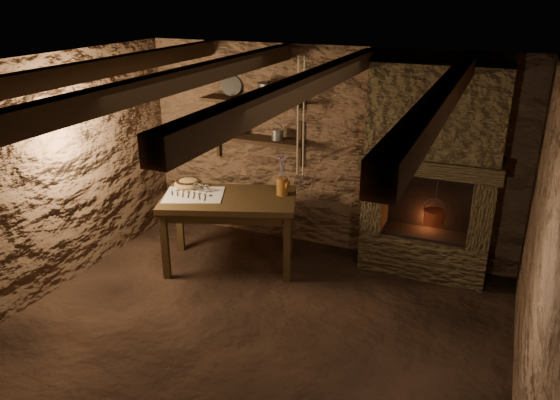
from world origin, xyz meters
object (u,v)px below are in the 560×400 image
at_px(wooden_bowl, 188,184).
at_px(stoneware_jug, 282,178).
at_px(iron_stockpot, 269,93).
at_px(work_table, 230,229).
at_px(red_pot, 434,216).

bearing_deg(wooden_bowl, stoneware_jug, 9.79).
relative_size(stoneware_jug, iron_stockpot, 1.84).
relative_size(work_table, red_pot, 3.07).
distance_m(wooden_bowl, red_pot, 2.77).
bearing_deg(red_pot, stoneware_jug, -167.79).
distance_m(stoneware_jug, red_pot, 1.68).
xyz_separation_m(wooden_bowl, iron_stockpot, (0.73, 0.66, 0.99)).
bearing_deg(iron_stockpot, stoneware_jug, -51.86).
xyz_separation_m(iron_stockpot, red_pot, (1.98, -0.12, -1.16)).
bearing_deg(red_pot, wooden_bowl, -168.76).
bearing_deg(iron_stockpot, work_table, -101.13).
relative_size(stoneware_jug, red_pot, 0.84).
distance_m(work_table, red_pot, 2.24).
bearing_deg(iron_stockpot, wooden_bowl, -137.95).
bearing_deg(wooden_bowl, red_pot, 11.24).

